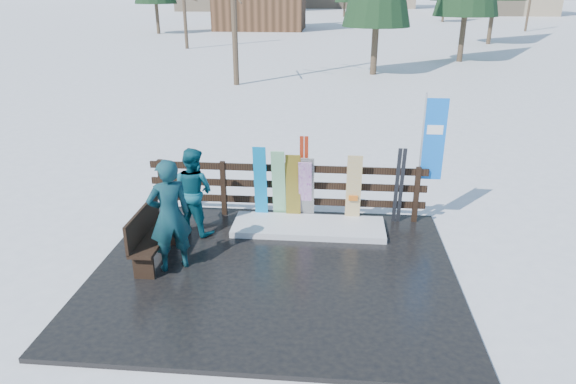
# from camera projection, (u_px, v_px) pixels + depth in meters

# --- Properties ---
(ground) EXTENTS (700.00, 700.00, 0.00)m
(ground) POSITION_uv_depth(u_px,v_px,m) (274.00, 274.00, 8.63)
(ground) COLOR white
(ground) RESTS_ON ground
(deck) EXTENTS (6.00, 5.00, 0.08)m
(deck) POSITION_uv_depth(u_px,v_px,m) (274.00, 272.00, 8.62)
(deck) COLOR black
(deck) RESTS_ON ground
(fence) EXTENTS (5.60, 0.10, 1.15)m
(fence) POSITION_uv_depth(u_px,v_px,m) (286.00, 187.00, 10.40)
(fence) COLOR black
(fence) RESTS_ON deck
(snow_patch) EXTENTS (2.95, 1.00, 0.12)m
(snow_patch) POSITION_uv_depth(u_px,v_px,m) (309.00, 227.00, 10.02)
(snow_patch) COLOR white
(snow_patch) RESTS_ON deck
(bench) EXTENTS (0.41, 1.50, 0.97)m
(bench) POSITION_uv_depth(u_px,v_px,m) (150.00, 233.00, 8.73)
(bench) COLOR black
(bench) RESTS_ON deck
(snowboard_0) EXTENTS (0.26, 0.25, 1.58)m
(snowboard_0) POSITION_uv_depth(u_px,v_px,m) (260.00, 184.00, 10.19)
(snowboard_0) COLOR #0684CB
(snowboard_0) RESTS_ON deck
(snowboard_1) EXTENTS (0.26, 0.43, 1.53)m
(snowboard_1) POSITION_uv_depth(u_px,v_px,m) (279.00, 185.00, 10.16)
(snowboard_1) COLOR silver
(snowboard_1) RESTS_ON deck
(snowboard_2) EXTENTS (0.29, 0.26, 1.44)m
(snowboard_2) POSITION_uv_depth(u_px,v_px,m) (293.00, 188.00, 10.16)
(snowboard_2) COLOR yellow
(snowboard_2) RESTS_ON deck
(snowboard_3) EXTENTS (0.26, 0.43, 1.32)m
(snowboard_3) POSITION_uv_depth(u_px,v_px,m) (305.00, 191.00, 10.16)
(snowboard_3) COLOR white
(snowboard_3) RESTS_ON deck
(snowboard_4) EXTENTS (0.26, 0.39, 1.40)m
(snowboard_4) POSITION_uv_depth(u_px,v_px,m) (308.00, 189.00, 10.14)
(snowboard_4) COLOR black
(snowboard_4) RESTS_ON deck
(snowboard_5) EXTENTS (0.29, 0.21, 1.45)m
(snowboard_5) POSITION_uv_depth(u_px,v_px,m) (354.00, 190.00, 10.05)
(snowboard_5) COLOR silver
(snowboard_5) RESTS_ON deck
(ski_pair_a) EXTENTS (0.16, 0.25, 1.80)m
(ski_pair_a) POSITION_uv_depth(u_px,v_px,m) (304.00, 179.00, 10.14)
(ski_pair_a) COLOR #A92C14
(ski_pair_a) RESTS_ON deck
(ski_pair_b) EXTENTS (0.17, 0.23, 1.60)m
(ski_pair_b) POSITION_uv_depth(u_px,v_px,m) (399.00, 186.00, 10.01)
(ski_pair_b) COLOR black
(ski_pair_b) RESTS_ON deck
(rental_flag) EXTENTS (0.45, 0.04, 2.60)m
(rental_flag) POSITION_uv_depth(u_px,v_px,m) (431.00, 144.00, 9.86)
(rental_flag) COLOR silver
(rental_flag) RESTS_ON deck
(person_front) EXTENTS (0.84, 0.76, 1.92)m
(person_front) POSITION_uv_depth(u_px,v_px,m) (170.00, 216.00, 8.33)
(person_front) COLOR #104D46
(person_front) RESTS_ON deck
(person_back) EXTENTS (1.01, 0.92, 1.68)m
(person_back) POSITION_uv_depth(u_px,v_px,m) (193.00, 191.00, 9.67)
(person_back) COLOR #0E5162
(person_back) RESTS_ON deck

